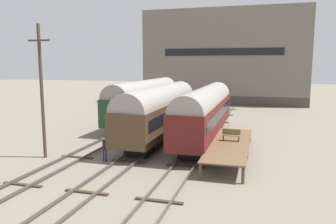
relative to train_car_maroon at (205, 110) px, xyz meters
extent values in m
plane|color=slate|center=(-4.22, -5.40, -2.85)|extent=(200.00, 200.00, 0.00)
cube|color=#4C4742|center=(-9.15, -5.40, -2.67)|extent=(0.08, 60.00, 0.16)
cube|color=#4C4742|center=(-7.72, -5.40, -2.67)|extent=(0.08, 60.00, 0.16)
cube|color=#3D2D1E|center=(-8.43, -14.40, -2.80)|extent=(2.60, 0.24, 0.10)
cube|color=#3D2D1E|center=(-8.43, -8.40, -2.80)|extent=(2.60, 0.24, 0.10)
cube|color=#3D2D1E|center=(-8.43, -2.40, -2.80)|extent=(2.60, 0.24, 0.10)
cube|color=#3D2D1E|center=(-8.43, 3.60, -2.80)|extent=(2.60, 0.24, 0.10)
cube|color=#3D2D1E|center=(-8.43, 9.60, -2.80)|extent=(2.60, 0.24, 0.10)
cube|color=#3D2D1E|center=(-8.43, 15.60, -2.80)|extent=(2.60, 0.24, 0.10)
cube|color=#3D2D1E|center=(-8.43, 21.60, -2.80)|extent=(2.60, 0.24, 0.10)
cube|color=#4C4742|center=(-4.93, -5.40, -2.67)|extent=(0.08, 60.00, 0.16)
cube|color=#4C4742|center=(-3.50, -5.40, -2.67)|extent=(0.08, 60.00, 0.16)
cube|color=#3D2D1E|center=(-4.22, -14.40, -2.80)|extent=(2.60, 0.24, 0.10)
cube|color=#3D2D1E|center=(-4.22, -8.40, -2.80)|extent=(2.60, 0.24, 0.10)
cube|color=#3D2D1E|center=(-4.22, -2.40, -2.80)|extent=(2.60, 0.24, 0.10)
cube|color=#3D2D1E|center=(-4.22, 3.60, -2.80)|extent=(2.60, 0.24, 0.10)
cube|color=#3D2D1E|center=(-4.22, 9.60, -2.80)|extent=(2.60, 0.24, 0.10)
cube|color=#3D2D1E|center=(-4.22, 15.60, -2.80)|extent=(2.60, 0.24, 0.10)
cube|color=#3D2D1E|center=(-4.22, 21.60, -2.80)|extent=(2.60, 0.24, 0.10)
cube|color=#4C4742|center=(-0.72, -5.40, -2.67)|extent=(0.08, 60.00, 0.16)
cube|color=#4C4742|center=(0.72, -5.40, -2.67)|extent=(0.08, 60.00, 0.16)
cube|color=#3D2D1E|center=(0.00, -14.40, -2.80)|extent=(2.60, 0.24, 0.10)
cube|color=#3D2D1E|center=(0.00, -8.40, -2.80)|extent=(2.60, 0.24, 0.10)
cube|color=#3D2D1E|center=(0.00, -2.40, -2.80)|extent=(2.60, 0.24, 0.10)
cube|color=#3D2D1E|center=(0.00, 3.60, -2.80)|extent=(2.60, 0.24, 0.10)
cube|color=#3D2D1E|center=(0.00, 9.60, -2.80)|extent=(2.60, 0.24, 0.10)
cube|color=#3D2D1E|center=(0.00, 15.60, -2.80)|extent=(2.60, 0.24, 0.10)
cube|color=#3D2D1E|center=(0.00, 21.60, -2.80)|extent=(2.60, 0.24, 0.10)
cube|color=black|center=(0.00, 5.75, -2.35)|extent=(1.80, 2.40, 1.00)
cube|color=black|center=(0.00, -5.75, -2.35)|extent=(1.80, 2.40, 1.00)
cube|color=#5B1919|center=(0.00, 0.00, -0.53)|extent=(2.82, 17.69, 2.65)
cube|color=black|center=(0.00, 0.00, -0.21)|extent=(2.86, 16.27, 0.95)
cylinder|color=gray|center=(0.00, 0.00, 0.80)|extent=(2.68, 17.33, 2.68)
cube|color=black|center=(-4.22, 4.89, -2.35)|extent=(1.80, 2.40, 1.00)
cube|color=black|center=(-4.22, -6.03, -2.35)|extent=(1.80, 2.40, 1.00)
cube|color=#4C3823|center=(-4.22, -0.57, -0.54)|extent=(3.05, 16.79, 2.62)
cube|color=black|center=(-4.22, -0.57, -0.23)|extent=(3.09, 15.45, 0.94)
cylinder|color=gray|center=(-4.22, -0.57, 0.77)|extent=(2.89, 16.46, 2.89)
cube|color=black|center=(-8.43, 12.92, -2.35)|extent=(1.80, 2.40, 1.00)
cube|color=black|center=(-8.43, 1.10, -2.35)|extent=(1.80, 2.40, 1.00)
cube|color=#1E4228|center=(-8.43, 7.01, -0.49)|extent=(3.03, 18.18, 2.73)
cube|color=black|center=(-8.43, 7.01, -0.16)|extent=(3.07, 16.73, 0.98)
cylinder|color=gray|center=(-8.43, 7.01, 0.88)|extent=(2.88, 17.82, 2.88)
cube|color=brown|center=(2.76, -5.11, -1.77)|extent=(2.89, 11.21, 0.10)
cylinder|color=brown|center=(1.47, -10.57, -2.33)|extent=(0.20, 0.20, 1.04)
cylinder|color=brown|center=(4.06, -10.57, -2.33)|extent=(0.20, 0.20, 1.04)
cylinder|color=brown|center=(1.47, 0.34, -2.33)|extent=(0.20, 0.20, 1.04)
cylinder|color=brown|center=(4.06, 0.34, -2.33)|extent=(0.20, 0.20, 1.04)
cylinder|color=brown|center=(1.47, -5.11, -2.33)|extent=(0.20, 0.20, 1.04)
cylinder|color=brown|center=(4.06, -5.11, -2.33)|extent=(0.20, 0.20, 1.04)
cube|color=brown|center=(2.78, -4.43, -1.29)|extent=(1.40, 0.40, 0.06)
cube|color=brown|center=(2.78, -4.26, -1.03)|extent=(1.40, 0.06, 0.45)
cube|color=black|center=(2.19, -4.43, -1.52)|extent=(0.06, 0.40, 0.40)
cube|color=black|center=(3.38, -4.43, -1.52)|extent=(0.06, 0.40, 0.40)
cylinder|color=#282833|center=(-6.05, -8.71, -2.42)|extent=(0.12, 0.12, 0.86)
cylinder|color=#282833|center=(-5.85, -8.71, -2.42)|extent=(0.12, 0.12, 0.86)
cylinder|color=#232328|center=(-5.95, -8.71, -1.63)|extent=(0.32, 0.32, 0.72)
sphere|color=tan|center=(-5.95, -8.71, -1.15)|extent=(0.23, 0.23, 0.23)
cylinder|color=#473828|center=(-10.84, -8.98, 2.15)|extent=(0.24, 0.24, 10.00)
cube|color=#473828|center=(-10.84, -8.98, 5.95)|extent=(1.80, 0.12, 0.12)
cube|color=#46403A|center=(-1.73, 32.57, -2.03)|extent=(28.53, 11.67, 1.65)
cube|color=slate|center=(-1.73, 32.57, 6.23)|extent=(28.53, 11.67, 14.86)
cube|color=black|center=(-1.73, 26.68, 6.23)|extent=(19.97, 0.10, 1.20)
camera|label=1|loc=(4.88, -29.80, 4.27)|focal=35.00mm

